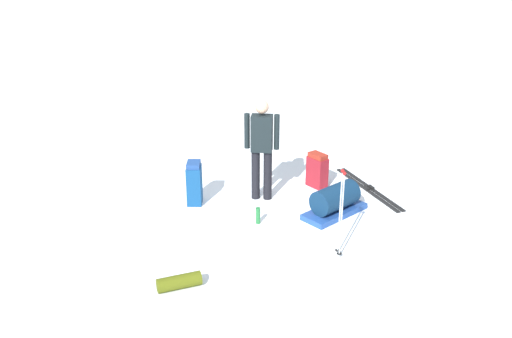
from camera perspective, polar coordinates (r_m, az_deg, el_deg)
name	(u,v)px	position (r m, az deg, el deg)	size (l,w,h in m)	color
ground_plane	(256,209)	(8.90, 0.00, -4.18)	(80.00, 80.00, 0.00)	white
skier_standing	(262,145)	(8.91, 0.60, 2.53)	(0.23, 0.57, 1.70)	black
ski_pair_near	(368,189)	(9.80, 11.55, -1.99)	(1.75, 1.15, 0.05)	black
backpack_large_dark	(317,170)	(9.66, 6.35, -0.15)	(0.40, 0.40, 0.62)	maroon
backpack_bright	(194,183)	(9.02, -6.40, -1.46)	(0.36, 0.28, 0.72)	navy
ski_poles_planted_near	(341,209)	(7.39, 8.81, -4.16)	(0.16, 0.10, 1.27)	#B4BFC4
gear_sled	(335,201)	(8.74, 8.18, -3.32)	(1.14, 1.04, 0.49)	#20448E
sleeping_mat_rolled	(179,282)	(7.01, -7.96, -11.50)	(0.18, 0.18, 0.55)	#505912
thermos_bottle	(258,216)	(8.41, 0.22, -4.85)	(0.07, 0.07, 0.26)	#226B34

